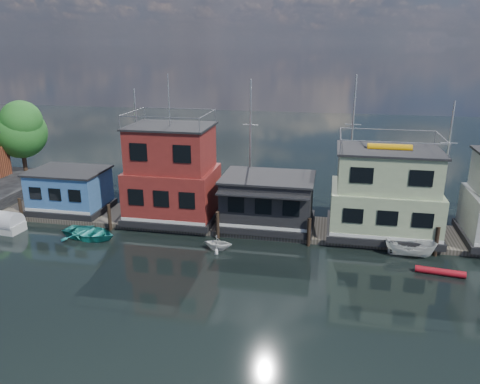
% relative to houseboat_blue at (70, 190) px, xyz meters
% --- Properties ---
extents(ground, '(160.00, 160.00, 0.00)m').
position_rel_houseboat_blue_xyz_m(ground, '(18.00, -12.00, -2.21)').
color(ground, black).
rests_on(ground, ground).
extents(dock, '(48.00, 5.00, 0.40)m').
position_rel_houseboat_blue_xyz_m(dock, '(18.00, 0.00, -2.01)').
color(dock, '#595147').
rests_on(dock, ground).
extents(houseboat_blue, '(6.40, 4.90, 3.66)m').
position_rel_houseboat_blue_xyz_m(houseboat_blue, '(0.00, 0.00, 0.00)').
color(houseboat_blue, black).
rests_on(houseboat_blue, dock).
extents(houseboat_red, '(7.40, 5.90, 11.86)m').
position_rel_houseboat_blue_xyz_m(houseboat_red, '(9.50, 0.00, 1.90)').
color(houseboat_red, black).
rests_on(houseboat_red, dock).
extents(houseboat_dark, '(7.40, 6.10, 4.06)m').
position_rel_houseboat_blue_xyz_m(houseboat_dark, '(17.50, -0.02, 0.21)').
color(houseboat_dark, black).
rests_on(houseboat_dark, dock).
extents(houseboat_green, '(8.40, 5.90, 7.03)m').
position_rel_houseboat_blue_xyz_m(houseboat_green, '(26.50, 0.00, 1.34)').
color(houseboat_green, black).
rests_on(houseboat_green, dock).
extents(pilings, '(42.28, 0.28, 2.20)m').
position_rel_houseboat_blue_xyz_m(pilings, '(17.67, -2.80, -1.11)').
color(pilings, '#2D2116').
rests_on(pilings, ground).
extents(background_masts, '(36.40, 0.16, 12.00)m').
position_rel_houseboat_blue_xyz_m(background_masts, '(22.76, 6.00, 3.35)').
color(background_masts, silver).
rests_on(background_masts, ground).
extents(red_kayak, '(3.14, 0.85, 0.46)m').
position_rel_houseboat_blue_xyz_m(red_kayak, '(29.76, -5.80, -1.98)').
color(red_kayak, '#A8111D').
rests_on(red_kayak, ground).
extents(motorboat, '(3.63, 1.85, 1.34)m').
position_rel_houseboat_blue_xyz_m(motorboat, '(28.19, -3.37, -1.54)').
color(motorboat, white).
rests_on(motorboat, ground).
extents(dinghy_white, '(2.21, 1.93, 1.12)m').
position_rel_houseboat_blue_xyz_m(dinghy_white, '(14.52, -4.84, -1.64)').
color(dinghy_white, white).
rests_on(dinghy_white, ground).
extents(dinghy_teal, '(4.89, 3.87, 0.91)m').
position_rel_houseboat_blue_xyz_m(dinghy_teal, '(4.20, -4.70, -1.75)').
color(dinghy_teal, teal).
rests_on(dinghy_teal, ground).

